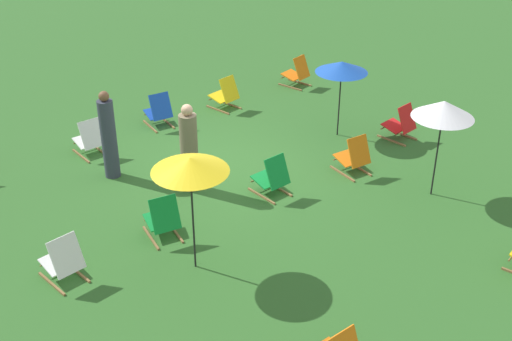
% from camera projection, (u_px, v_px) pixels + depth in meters
% --- Properties ---
extents(ground_plane, '(40.00, 40.00, 0.00)m').
position_uv_depth(ground_plane, '(220.00, 169.00, 13.38)').
color(ground_plane, '#2D6026').
extents(deckchair_2, '(0.52, 0.79, 0.83)m').
position_uv_depth(deckchair_2, '(272.00, 177.00, 12.34)').
color(deckchair_2, olive).
rests_on(deckchair_2, ground).
extents(deckchair_3, '(0.64, 0.85, 0.83)m').
position_uv_depth(deckchair_3, '(297.00, 73.00, 17.28)').
color(deckchair_3, olive).
rests_on(deckchair_3, ground).
extents(deckchair_4, '(0.57, 0.81, 0.83)m').
position_uv_depth(deckchair_4, '(401.00, 124.00, 14.44)').
color(deckchair_4, olive).
rests_on(deckchair_4, ground).
extents(deckchair_5, '(0.55, 0.80, 0.83)m').
position_uv_depth(deckchair_5, '(159.00, 111.00, 15.05)').
color(deckchair_5, olive).
rests_on(deckchair_5, ground).
extents(deckchair_6, '(0.50, 0.78, 0.83)m').
position_uv_depth(deckchair_6, '(90.00, 139.00, 13.78)').
color(deckchair_6, olive).
rests_on(deckchair_6, ground).
extents(deckchair_7, '(0.57, 0.82, 0.83)m').
position_uv_depth(deckchair_7, '(63.00, 261.00, 10.04)').
color(deckchair_7, olive).
rests_on(deckchair_7, ground).
extents(deckchair_8, '(0.61, 0.84, 0.83)m').
position_uv_depth(deckchair_8, '(225.00, 95.00, 15.95)').
color(deckchair_8, olive).
rests_on(deckchair_8, ground).
extents(deckchair_9, '(0.53, 0.79, 0.83)m').
position_uv_depth(deckchair_9, '(354.00, 157.00, 13.08)').
color(deckchair_9, olive).
rests_on(deckchair_9, ground).
extents(deckchair_13, '(0.60, 0.83, 0.83)m').
position_uv_depth(deckchair_13, '(163.00, 219.00, 11.08)').
color(deckchair_13, olive).
rests_on(deckchair_13, ground).
extents(umbrella_0, '(1.14, 1.14, 1.74)m').
position_uv_depth(umbrella_0, '(342.00, 67.00, 14.04)').
color(umbrella_0, black).
rests_on(umbrella_0, ground).
extents(umbrella_1, '(1.13, 1.13, 1.92)m').
position_uv_depth(umbrella_1, '(444.00, 109.00, 11.67)').
color(umbrella_1, black).
rests_on(umbrella_1, ground).
extents(umbrella_2, '(1.18, 1.18, 1.98)m').
position_uv_depth(umbrella_2, '(190.00, 165.00, 9.64)').
color(umbrella_2, black).
rests_on(umbrella_2, ground).
extents(person_0, '(0.43, 0.43, 1.75)m').
position_uv_depth(person_0, '(189.00, 150.00, 12.34)').
color(person_0, '#72664C').
rests_on(person_0, ground).
extents(person_1, '(0.40, 0.40, 1.82)m').
position_uv_depth(person_1, '(109.00, 137.00, 12.74)').
color(person_1, '#333847').
rests_on(person_1, ground).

